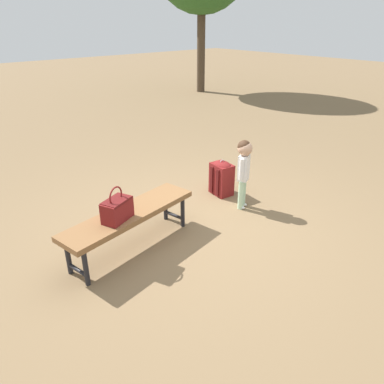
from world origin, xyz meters
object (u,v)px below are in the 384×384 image
(child_standing, at_px, (244,164))
(park_bench, at_px, (130,216))
(handbag, at_px, (117,209))
(backpack_large, at_px, (222,177))

(child_standing, bearing_deg, park_bench, 174.69)
(park_bench, bearing_deg, handbag, -157.81)
(child_standing, bearing_deg, handbag, 177.59)
(child_standing, relative_size, backpack_large, 1.78)
(park_bench, height_order, backpack_large, backpack_large)
(handbag, bearing_deg, backpack_large, 11.70)
(backpack_large, bearing_deg, handbag, -168.30)
(park_bench, distance_m, backpack_large, 1.75)
(child_standing, distance_m, backpack_large, 0.60)
(park_bench, bearing_deg, backpack_large, 10.52)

